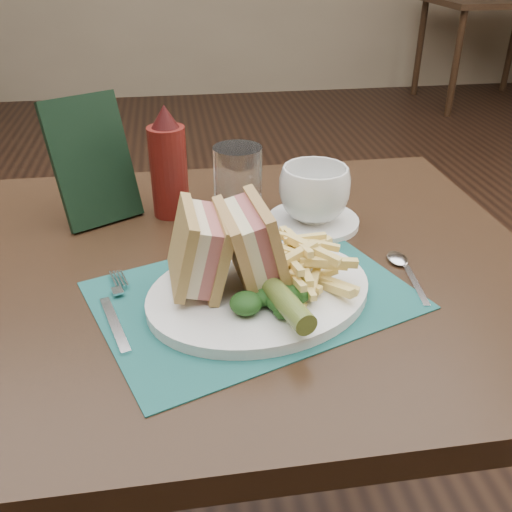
{
  "coord_description": "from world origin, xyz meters",
  "views": [
    {
      "loc": [
        -0.07,
        -1.22,
        1.17
      ],
      "look_at": [
        0.02,
        -0.57,
        0.8
      ],
      "focal_mm": 40.0,
      "sensor_mm": 36.0,
      "label": 1
    }
  ],
  "objects_px": {
    "table_main": "(237,441)",
    "placemat": "(253,295)",
    "check_presenter": "(92,161)",
    "table_bg_right": "(486,52)",
    "plate": "(259,292)",
    "coffee_cup": "(314,193)",
    "ketchup_bottle": "(168,162)",
    "sandwich_half_b": "(236,245)",
    "sandwich_half_a": "(183,250)",
    "saucer": "(313,221)",
    "drinking_glass": "(238,187)"
  },
  "relations": [
    {
      "from": "sandwich_half_b",
      "to": "coffee_cup",
      "type": "relative_size",
      "value": 1.01
    },
    {
      "from": "coffee_cup",
      "to": "sandwich_half_a",
      "type": "bearing_deg",
      "value": -139.14
    },
    {
      "from": "table_bg_right",
      "to": "plate",
      "type": "height_order",
      "value": "plate"
    },
    {
      "from": "coffee_cup",
      "to": "drinking_glass",
      "type": "height_order",
      "value": "drinking_glass"
    },
    {
      "from": "table_bg_right",
      "to": "sandwich_half_b",
      "type": "distance_m",
      "value": 4.23
    },
    {
      "from": "table_main",
      "to": "check_presenter",
      "type": "height_order",
      "value": "check_presenter"
    },
    {
      "from": "sandwich_half_a",
      "to": "placemat",
      "type": "bearing_deg",
      "value": -8.55
    },
    {
      "from": "sandwich_half_b",
      "to": "check_presenter",
      "type": "bearing_deg",
      "value": 120.81
    },
    {
      "from": "placemat",
      "to": "saucer",
      "type": "distance_m",
      "value": 0.23
    },
    {
      "from": "sandwich_half_a",
      "to": "coffee_cup",
      "type": "bearing_deg",
      "value": 37.68
    },
    {
      "from": "table_main",
      "to": "saucer",
      "type": "distance_m",
      "value": 0.42
    },
    {
      "from": "table_bg_right",
      "to": "drinking_glass",
      "type": "xyz_separation_m",
      "value": [
        -2.28,
        -3.31,
        0.44
      ]
    },
    {
      "from": "plate",
      "to": "coffee_cup",
      "type": "xyz_separation_m",
      "value": [
        0.12,
        0.2,
        0.05
      ]
    },
    {
      "from": "plate",
      "to": "check_presenter",
      "type": "height_order",
      "value": "check_presenter"
    },
    {
      "from": "placemat",
      "to": "check_presenter",
      "type": "distance_m",
      "value": 0.36
    },
    {
      "from": "saucer",
      "to": "drinking_glass",
      "type": "height_order",
      "value": "drinking_glass"
    },
    {
      "from": "table_main",
      "to": "placemat",
      "type": "height_order",
      "value": "placemat"
    },
    {
      "from": "table_main",
      "to": "table_bg_right",
      "type": "xyz_separation_m",
      "value": [
        2.3,
        3.43,
        0.0
      ]
    },
    {
      "from": "coffee_cup",
      "to": "ketchup_bottle",
      "type": "bearing_deg",
      "value": 161.57
    },
    {
      "from": "drinking_glass",
      "to": "ketchup_bottle",
      "type": "distance_m",
      "value": 0.12
    },
    {
      "from": "coffee_cup",
      "to": "drinking_glass",
      "type": "bearing_deg",
      "value": 169.7
    },
    {
      "from": "plate",
      "to": "ketchup_bottle",
      "type": "height_order",
      "value": "ketchup_bottle"
    },
    {
      "from": "sandwich_half_a",
      "to": "check_presenter",
      "type": "relative_size",
      "value": 0.54
    },
    {
      "from": "table_bg_right",
      "to": "check_presenter",
      "type": "xyz_separation_m",
      "value": [
        -2.5,
        -3.25,
        0.47
      ]
    },
    {
      "from": "table_bg_right",
      "to": "plate",
      "type": "relative_size",
      "value": 3.0
    },
    {
      "from": "plate",
      "to": "check_presenter",
      "type": "bearing_deg",
      "value": 108.88
    },
    {
      "from": "coffee_cup",
      "to": "ketchup_bottle",
      "type": "relative_size",
      "value": 0.61
    },
    {
      "from": "sandwich_half_b",
      "to": "drinking_glass",
      "type": "height_order",
      "value": "same"
    },
    {
      "from": "sandwich_half_a",
      "to": "saucer",
      "type": "height_order",
      "value": "sandwich_half_a"
    },
    {
      "from": "placemat",
      "to": "coffee_cup",
      "type": "xyz_separation_m",
      "value": [
        0.13,
        0.19,
        0.05
      ]
    },
    {
      "from": "drinking_glass",
      "to": "check_presenter",
      "type": "distance_m",
      "value": 0.24
    },
    {
      "from": "table_bg_right",
      "to": "drinking_glass",
      "type": "relative_size",
      "value": 6.92
    },
    {
      "from": "ketchup_bottle",
      "to": "table_bg_right",
      "type": "bearing_deg",
      "value": 53.79
    },
    {
      "from": "coffee_cup",
      "to": "check_presenter",
      "type": "relative_size",
      "value": 0.55
    },
    {
      "from": "saucer",
      "to": "placemat",
      "type": "bearing_deg",
      "value": -123.35
    },
    {
      "from": "plate",
      "to": "saucer",
      "type": "xyz_separation_m",
      "value": [
        0.12,
        0.2,
        -0.0
      ]
    },
    {
      "from": "table_bg_right",
      "to": "placemat",
      "type": "relative_size",
      "value": 2.29
    },
    {
      "from": "coffee_cup",
      "to": "check_presenter",
      "type": "height_order",
      "value": "check_presenter"
    },
    {
      "from": "sandwich_half_b",
      "to": "drinking_glass",
      "type": "relative_size",
      "value": 0.88
    },
    {
      "from": "ketchup_bottle",
      "to": "check_presenter",
      "type": "xyz_separation_m",
      "value": [
        -0.12,
        0.0,
        0.01
      ]
    },
    {
      "from": "plate",
      "to": "sandwich_half_b",
      "type": "height_order",
      "value": "sandwich_half_b"
    },
    {
      "from": "table_bg_right",
      "to": "placemat",
      "type": "height_order",
      "value": "placemat"
    },
    {
      "from": "table_bg_right",
      "to": "saucer",
      "type": "height_order",
      "value": "saucer"
    },
    {
      "from": "sandwich_half_b",
      "to": "saucer",
      "type": "height_order",
      "value": "sandwich_half_b"
    },
    {
      "from": "coffee_cup",
      "to": "ketchup_bottle",
      "type": "xyz_separation_m",
      "value": [
        -0.23,
        0.08,
        0.04
      ]
    },
    {
      "from": "table_main",
      "to": "plate",
      "type": "relative_size",
      "value": 3.0
    },
    {
      "from": "table_main",
      "to": "sandwich_half_a",
      "type": "xyz_separation_m",
      "value": [
        -0.07,
        -0.09,
        0.45
      ]
    },
    {
      "from": "plate",
      "to": "sandwich_half_b",
      "type": "bearing_deg",
      "value": 131.77
    },
    {
      "from": "placemat",
      "to": "drinking_glass",
      "type": "distance_m",
      "value": 0.23
    },
    {
      "from": "sandwich_half_b",
      "to": "placemat",
      "type": "bearing_deg",
      "value": -27.5
    }
  ]
}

